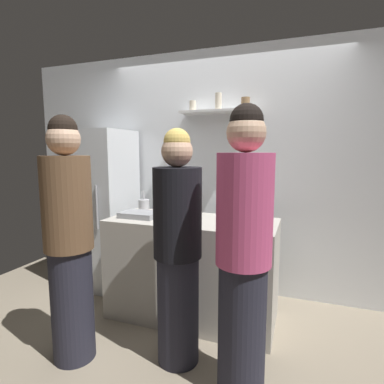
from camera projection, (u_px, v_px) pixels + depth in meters
The scene contains 13 objects.
ground_plane at pixel (179, 351), 2.36m from camera, with size 5.28×5.28×0.00m, color gray.
back_wall_assembly at pixel (221, 172), 3.35m from camera, with size 4.80×0.32×2.60m.
refrigerator at pixel (103, 209), 3.47m from camera, with size 0.63×0.65×1.76m.
counter at pixel (192, 268), 2.82m from camera, with size 1.51×0.66×0.92m, color #B7B2A8.
baking_pan at pixel (139, 214), 2.85m from camera, with size 0.34×0.24×0.05m, color gray.
utensil_holder at pixel (144, 205), 3.13m from camera, with size 0.11×0.11×0.22m.
wine_bottle_dark_glass at pixel (184, 202), 2.93m from camera, with size 0.07×0.07×0.33m.
wine_bottle_pale_glass at pixel (167, 200), 3.11m from camera, with size 0.07×0.07×0.30m.
wine_bottle_green_glass at pixel (174, 210), 2.64m from camera, with size 0.08×0.08×0.29m.
water_bottle_plastic at pixel (230, 207), 2.86m from camera, with size 0.08×0.08×0.21m.
person_blonde at pixel (178, 250), 2.16m from camera, with size 0.34×0.34×1.69m.
person_pink_top at pixel (243, 255), 1.86m from camera, with size 0.34×0.34×1.81m.
person_brown_jacket at pixel (69, 242), 2.18m from camera, with size 0.34×0.34×1.78m.
Camera 1 is at (0.84, -2.01, 1.53)m, focal length 28.58 mm.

